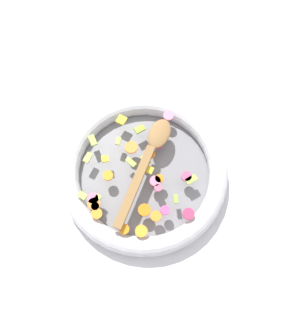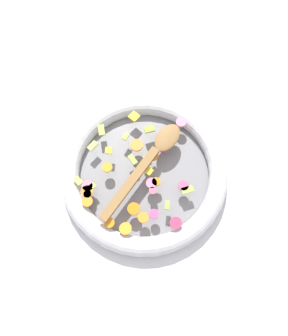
{
  "view_description": "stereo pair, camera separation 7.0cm",
  "coord_description": "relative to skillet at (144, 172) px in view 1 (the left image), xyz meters",
  "views": [
    {
      "loc": [
        -0.27,
        -0.12,
        0.85
      ],
      "look_at": [
        0.0,
        0.0,
        0.05
      ],
      "focal_mm": 35.0,
      "sensor_mm": 36.0,
      "label": 1
    },
    {
      "loc": [
        -0.24,
        -0.18,
        0.85
      ],
      "look_at": [
        0.0,
        0.0,
        0.05
      ],
      "focal_mm": 35.0,
      "sensor_mm": 36.0,
      "label": 2
    }
  ],
  "objects": [
    {
      "name": "chopped_vegetables",
      "position": [
        -0.04,
        0.01,
        0.03
      ],
      "size": [
        0.37,
        0.34,
        0.01
      ],
      "color": "orange",
      "rests_on": "skillet"
    },
    {
      "name": "ground_plane",
      "position": [
        0.0,
        0.0,
        -0.02
      ],
      "size": [
        4.0,
        4.0,
        0.0
      ],
      "primitive_type": "plane",
      "color": "silver"
    },
    {
      "name": "skillet",
      "position": [
        0.0,
        0.0,
        0.0
      ],
      "size": [
        0.45,
        0.45,
        0.05
      ],
      "color": "slate",
      "rests_on": "ground_plane"
    },
    {
      "name": "wooden_spoon",
      "position": [
        0.02,
        0.0,
        0.04
      ],
      "size": [
        0.32,
        0.06,
        0.01
      ],
      "color": "olive",
      "rests_on": "chopped_vegetables"
    }
  ]
}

